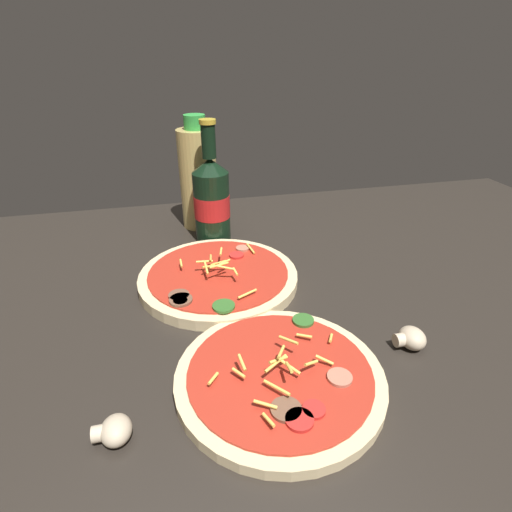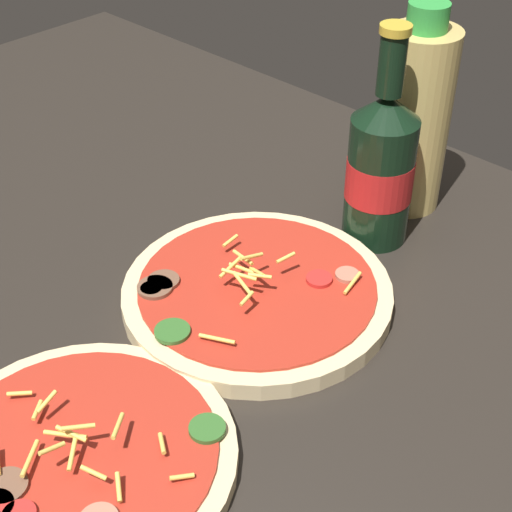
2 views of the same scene
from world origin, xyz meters
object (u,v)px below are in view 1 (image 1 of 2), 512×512
object	(u,v)px
pizza_far	(218,277)
beer_bottle	(212,199)
mushroom_right	(114,431)
mushroom_left	(411,338)
oil_bottle	(198,177)
pizza_near	(280,377)

from	to	relation	value
pizza_far	beer_bottle	bearing A→B (deg)	84.86
pizza_far	mushroom_right	xyz separation A→B (cm)	(-14.33, -26.99, 0.25)
pizza_far	mushroom_left	xyz separation A→B (cm)	(21.80, -21.30, 0.33)
beer_bottle	mushroom_right	distance (cm)	47.01
pizza_far	mushroom_left	bearing A→B (deg)	-44.34
mushroom_left	oil_bottle	bearing A→B (deg)	115.52
pizza_near	mushroom_right	bearing A→B (deg)	-168.71
beer_bottle	oil_bottle	world-z (taller)	beer_bottle
oil_bottle	mushroom_left	world-z (taller)	oil_bottle
mushroom_left	pizza_near	bearing A→B (deg)	-173.39
mushroom_right	mushroom_left	bearing A→B (deg)	8.96
oil_bottle	pizza_near	bearing A→B (deg)	-85.49
beer_bottle	mushroom_right	size ratio (longest dim) A/B	6.11
beer_bottle	oil_bottle	bearing A→B (deg)	101.42
pizza_far	oil_bottle	world-z (taller)	oil_bottle
beer_bottle	oil_bottle	size ratio (longest dim) A/B	1.01
pizza_far	oil_bottle	size ratio (longest dim) A/B	1.13
pizza_near	pizza_far	xyz separation A→B (cm)	(-3.69, 23.40, 0.17)
pizza_far	oil_bottle	xyz separation A→B (cm)	(-0.09, 24.57, 9.49)
oil_bottle	mushroom_right	bearing A→B (deg)	-105.44
oil_bottle	mushroom_left	xyz separation A→B (cm)	(21.89, -45.87, -9.16)
pizza_near	mushroom_left	size ratio (longest dim) A/B	5.96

